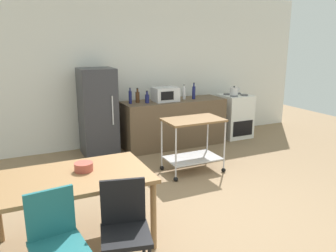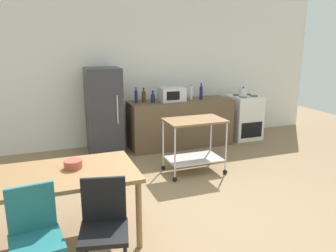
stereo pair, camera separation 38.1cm
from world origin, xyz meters
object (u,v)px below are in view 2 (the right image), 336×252
chair_teal (35,234)px  bottle_vinegar (144,96)px  chair_black (104,224)px  kitchen_cart (194,137)px  microwave (172,94)px  fruit_bowl (73,164)px  bottle_soda (201,93)px  dining_table (61,180)px  bottle_olive_oil (191,93)px  refrigerator (104,111)px  bottle_hot_sauce (153,98)px  kettle (243,92)px  bottle_sparkling_water (136,96)px  stove_oven (244,117)px

chair_teal → bottle_vinegar: (1.90, 3.31, 0.49)m
chair_black → kitchen_cart: size_ratio=0.98×
microwave → fruit_bowl: bearing=-129.4°
microwave → bottle_vinegar: bearing=171.0°
bottle_soda → fruit_bowl: 3.62m
dining_table → bottle_soda: bearing=42.5°
kitchen_cart → microwave: microwave is taller
chair_teal → bottle_olive_oil: (2.84, 3.27, 0.50)m
chair_teal → fruit_bowl: chair_teal is taller
chair_teal → refrigerator: bearing=63.9°
chair_teal → bottle_vinegar: size_ratio=3.33×
bottle_hot_sauce → kettle: 1.91m
bottle_hot_sauce → fruit_bowl: 2.96m
chair_teal → fruit_bowl: (0.38, 0.74, 0.27)m
bottle_hot_sauce → fruit_bowl: (-1.66, -2.45, -0.19)m
chair_black → chair_teal: bearing=-171.9°
chair_black → microwave: microwave is taller
dining_table → bottle_olive_oil: size_ratio=5.30×
kettle → bottle_sparkling_water: bearing=177.4°
kitchen_cart → kettle: bearing=37.4°
refrigerator → kitchen_cart: (1.12, -1.45, -0.20)m
bottle_soda → kettle: 0.92m
bottle_vinegar → bottle_hot_sauce: (0.14, -0.12, -0.02)m
stove_oven → bottle_sparkling_water: size_ratio=3.21×
chair_black → refrigerator: size_ratio=0.57×
bottle_sparkling_water → microwave: bearing=-3.3°
kitchen_cart → bottle_hot_sauce: bottle_hot_sauce is taller
stove_oven → bottle_soda: (-1.04, -0.05, 0.58)m
dining_table → microwave: (2.18, 2.56, 0.36)m
chair_black → bottle_vinegar: bottle_vinegar is taller
fruit_bowl → kettle: bearing=34.2°
stove_oven → kitchen_cart: size_ratio=1.01×
kitchen_cart → bottle_olive_oil: (0.56, 1.37, 0.45)m
chair_black → bottle_hot_sauce: 3.60m
stove_oven → bottle_hot_sauce: bearing=-177.9°
chair_teal → bottle_olive_oil: bottle_olive_oil is taller
chair_black → refrigerator: 3.46m
chair_black → kitchen_cart: bearing=61.1°
fruit_bowl → refrigerator: bearing=73.3°
bottle_hot_sauce → bottle_olive_oil: bearing=5.6°
fruit_bowl → kitchen_cart: bearing=31.3°
kitchen_cart → microwave: size_ratio=1.98×
dining_table → bottle_olive_oil: bottle_olive_oil is taller
kitchen_cart → bottle_hot_sauce: 1.38m
kitchen_cart → bottle_sparkling_water: bearing=111.5°
kettle → bottle_soda: bearing=177.2°
dining_table → stove_oven: bearing=34.3°
refrigerator → kitchen_cart: 1.84m
bottle_sparkling_water → bottle_vinegar: (0.16, 0.04, -0.01)m
chair_teal → chair_black: 0.55m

